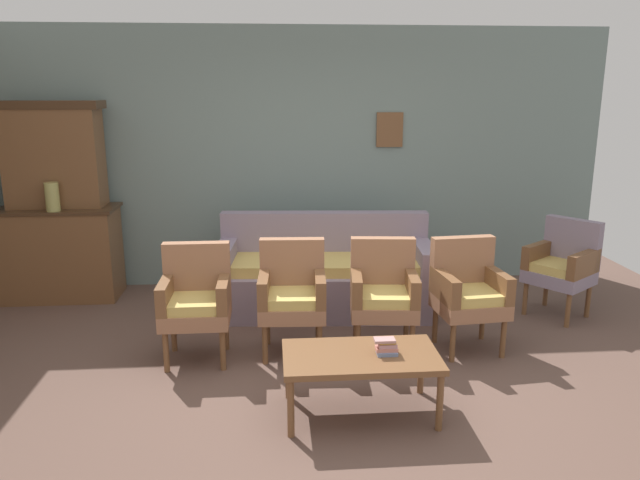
{
  "coord_description": "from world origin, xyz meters",
  "views": [
    {
      "loc": [
        -0.35,
        -3.82,
        2.07
      ],
      "look_at": [
        0.04,
        1.05,
        0.85
      ],
      "focal_mm": 34.09,
      "sensor_mm": 36.0,
      "label": 1
    }
  ],
  "objects_px": {
    "vase_on_cabinet": "(52,197)",
    "armchair_near_couch_end": "(468,290)",
    "side_cabinet": "(61,253)",
    "coffee_table": "(361,360)",
    "armchair_row_middle": "(292,292)",
    "floral_couch": "(325,277)",
    "armchair_near_cabinet": "(196,297)",
    "book_stack_on_table": "(386,347)",
    "armchair_by_doorway": "(383,291)",
    "wingback_chair_by_fireplace": "(563,263)"
  },
  "relations": [
    {
      "from": "vase_on_cabinet",
      "to": "armchair_near_couch_end",
      "type": "distance_m",
      "value": 3.94
    },
    {
      "from": "armchair_near_cabinet",
      "to": "armchair_row_middle",
      "type": "xyz_separation_m",
      "value": [
        0.75,
        0.07,
        0.0
      ]
    },
    {
      "from": "wingback_chair_by_fireplace",
      "to": "armchair_near_cabinet",
      "type": "bearing_deg",
      "value": -168.18
    },
    {
      "from": "side_cabinet",
      "to": "coffee_table",
      "type": "relative_size",
      "value": 1.16
    },
    {
      "from": "floral_couch",
      "to": "armchair_near_cabinet",
      "type": "xyz_separation_m",
      "value": [
        -1.09,
        -1.0,
        0.17
      ]
    },
    {
      "from": "armchair_row_middle",
      "to": "book_stack_on_table",
      "type": "height_order",
      "value": "armchair_row_middle"
    },
    {
      "from": "armchair_near_cabinet",
      "to": "armchair_by_doorway",
      "type": "xyz_separation_m",
      "value": [
        1.48,
        0.04,
        0.0
      ]
    },
    {
      "from": "floral_couch",
      "to": "book_stack_on_table",
      "type": "relative_size",
      "value": 13.83
    },
    {
      "from": "armchair_row_middle",
      "to": "coffee_table",
      "type": "distance_m",
      "value": 1.1
    },
    {
      "from": "armchair_near_couch_end",
      "to": "book_stack_on_table",
      "type": "xyz_separation_m",
      "value": [
        -0.85,
        -0.98,
        -0.03
      ]
    },
    {
      "from": "armchair_by_doorway",
      "to": "wingback_chair_by_fireplace",
      "type": "distance_m",
      "value": 1.91
    },
    {
      "from": "armchair_row_middle",
      "to": "wingback_chair_by_fireplace",
      "type": "relative_size",
      "value": 1.0
    },
    {
      "from": "floral_couch",
      "to": "armchair_by_doorway",
      "type": "distance_m",
      "value": 1.05
    },
    {
      "from": "floral_couch",
      "to": "armchair_near_couch_end",
      "type": "bearing_deg",
      "value": -42.49
    },
    {
      "from": "armchair_by_doorway",
      "to": "book_stack_on_table",
      "type": "xyz_separation_m",
      "value": [
        -0.16,
        -1.0,
        -0.03
      ]
    },
    {
      "from": "armchair_near_cabinet",
      "to": "armchair_near_couch_end",
      "type": "relative_size",
      "value": 1.0
    },
    {
      "from": "floral_couch",
      "to": "armchair_row_middle",
      "type": "height_order",
      "value": "same"
    },
    {
      "from": "armchair_near_cabinet",
      "to": "floral_couch",
      "type": "bearing_deg",
      "value": 42.62
    },
    {
      "from": "armchair_near_cabinet",
      "to": "vase_on_cabinet",
      "type": "bearing_deg",
      "value": 137.06
    },
    {
      "from": "side_cabinet",
      "to": "coffee_table",
      "type": "distance_m",
      "value": 3.67
    },
    {
      "from": "armchair_near_couch_end",
      "to": "coffee_table",
      "type": "relative_size",
      "value": 0.9
    },
    {
      "from": "armchair_by_doorway",
      "to": "book_stack_on_table",
      "type": "bearing_deg",
      "value": -99.24
    },
    {
      "from": "wingback_chair_by_fireplace",
      "to": "coffee_table",
      "type": "height_order",
      "value": "wingback_chair_by_fireplace"
    },
    {
      "from": "vase_on_cabinet",
      "to": "book_stack_on_table",
      "type": "distance_m",
      "value": 3.7
    },
    {
      "from": "armchair_near_cabinet",
      "to": "armchair_near_couch_end",
      "type": "xyz_separation_m",
      "value": [
        2.16,
        0.02,
        0.0
      ]
    },
    {
      "from": "armchair_row_middle",
      "to": "coffee_table",
      "type": "xyz_separation_m",
      "value": [
        0.4,
        -1.02,
        -0.12
      ]
    },
    {
      "from": "floral_couch",
      "to": "vase_on_cabinet",
      "type": "bearing_deg",
      "value": 171.58
    },
    {
      "from": "side_cabinet",
      "to": "armchair_near_couch_end",
      "type": "height_order",
      "value": "side_cabinet"
    },
    {
      "from": "floral_couch",
      "to": "armchair_row_middle",
      "type": "bearing_deg",
      "value": -110.09
    },
    {
      "from": "armchair_row_middle",
      "to": "coffee_table",
      "type": "relative_size",
      "value": 0.9
    },
    {
      "from": "vase_on_cabinet",
      "to": "coffee_table",
      "type": "distance_m",
      "value": 3.59
    },
    {
      "from": "armchair_row_middle",
      "to": "wingback_chair_by_fireplace",
      "type": "height_order",
      "value": "same"
    },
    {
      "from": "armchair_near_cabinet",
      "to": "coffee_table",
      "type": "relative_size",
      "value": 0.9
    },
    {
      "from": "armchair_by_doorway",
      "to": "wingback_chair_by_fireplace",
      "type": "xyz_separation_m",
      "value": [
        1.8,
        0.65,
        0.0
      ]
    },
    {
      "from": "armchair_near_cabinet",
      "to": "armchair_row_middle",
      "type": "height_order",
      "value": "same"
    },
    {
      "from": "floral_couch",
      "to": "armchair_near_couch_end",
      "type": "distance_m",
      "value": 1.47
    },
    {
      "from": "side_cabinet",
      "to": "armchair_near_couch_end",
      "type": "distance_m",
      "value": 3.99
    },
    {
      "from": "armchair_by_doorway",
      "to": "wingback_chair_by_fireplace",
      "type": "relative_size",
      "value": 1.0
    },
    {
      "from": "armchair_row_middle",
      "to": "book_stack_on_table",
      "type": "distance_m",
      "value": 1.18
    },
    {
      "from": "side_cabinet",
      "to": "floral_couch",
      "type": "height_order",
      "value": "side_cabinet"
    },
    {
      "from": "armchair_by_doorway",
      "to": "book_stack_on_table",
      "type": "height_order",
      "value": "armchair_by_doorway"
    },
    {
      "from": "book_stack_on_table",
      "to": "armchair_near_cabinet",
      "type": "bearing_deg",
      "value": 143.78
    },
    {
      "from": "vase_on_cabinet",
      "to": "armchair_near_couch_end",
      "type": "xyz_separation_m",
      "value": [
        3.65,
        -1.37,
        -0.57
      ]
    },
    {
      "from": "armchair_row_middle",
      "to": "armchair_near_couch_end",
      "type": "relative_size",
      "value": 1.0
    },
    {
      "from": "wingback_chair_by_fireplace",
      "to": "side_cabinet",
      "type": "bearing_deg",
      "value": 169.66
    },
    {
      "from": "wingback_chair_by_fireplace",
      "to": "book_stack_on_table",
      "type": "distance_m",
      "value": 2.56
    },
    {
      "from": "floral_couch",
      "to": "coffee_table",
      "type": "distance_m",
      "value": 1.96
    },
    {
      "from": "armchair_row_middle",
      "to": "floral_couch",
      "type": "bearing_deg",
      "value": 69.91
    },
    {
      "from": "vase_on_cabinet",
      "to": "floral_couch",
      "type": "relative_size",
      "value": 0.13
    },
    {
      "from": "vase_on_cabinet",
      "to": "armchair_near_couch_end",
      "type": "bearing_deg",
      "value": -20.5
    }
  ]
}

